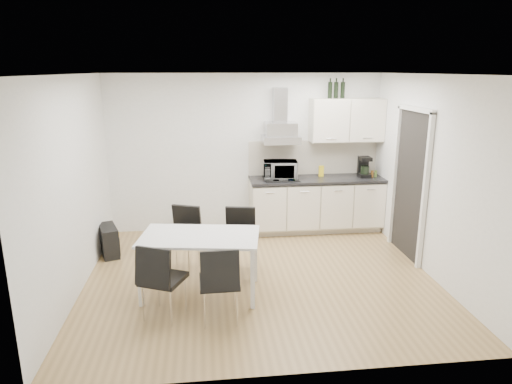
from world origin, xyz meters
TOP-DOWN VIEW (x-y plane):
  - ground at (0.00, 0.00)m, footprint 4.50×4.50m
  - wall_back at (0.00, 2.00)m, footprint 4.50×0.10m
  - wall_front at (0.00, -2.00)m, footprint 4.50×0.10m
  - wall_left at (-2.25, 0.00)m, footprint 0.10×4.00m
  - wall_right at (2.25, 0.00)m, footprint 0.10×4.00m
  - ceiling at (0.00, 0.00)m, footprint 4.50×4.50m
  - doorway at (2.21, 0.55)m, footprint 0.08×1.04m
  - kitchenette at (1.18, 1.73)m, footprint 2.22×0.64m
  - dining_table at (-0.77, -0.34)m, footprint 1.50×1.00m
  - chair_far_left at (-1.02, 0.32)m, footprint 0.60×0.63m
  - chair_far_right at (-0.26, 0.16)m, footprint 0.53×0.57m
  - chair_near_left at (-1.17, -0.85)m, footprint 0.61×0.64m
  - chair_near_right at (-0.56, -0.99)m, footprint 0.45×0.51m
  - guitar_amp at (-2.12, 1.02)m, footprint 0.39×0.57m
  - floor_speaker at (-1.10, 1.90)m, footprint 0.20×0.19m

SIDE VIEW (x-z plane):
  - ground at x=0.00m, z-range 0.00..0.00m
  - floor_speaker at x=-1.10m, z-range 0.00..0.28m
  - guitar_amp at x=-2.12m, z-range 0.00..0.44m
  - chair_far_left at x=-1.02m, z-range 0.00..0.88m
  - chair_far_right at x=-0.26m, z-range 0.00..0.88m
  - chair_near_left at x=-1.17m, z-range 0.00..0.88m
  - chair_near_right at x=-0.56m, z-range 0.00..0.88m
  - dining_table at x=-0.77m, z-range 0.29..1.04m
  - kitchenette at x=1.18m, z-range -0.43..2.09m
  - doorway at x=2.21m, z-range 0.00..2.10m
  - wall_back at x=0.00m, z-range 0.00..2.60m
  - wall_front at x=0.00m, z-range 0.00..2.60m
  - wall_left at x=-2.25m, z-range 0.00..2.60m
  - wall_right at x=2.25m, z-range 0.00..2.60m
  - ceiling at x=0.00m, z-range 2.60..2.60m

